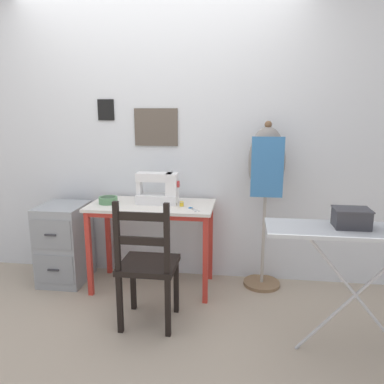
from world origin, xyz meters
name	(u,v)px	position (x,y,z in m)	size (l,w,h in m)	color
ground_plane	(146,301)	(0.00, 0.00, 0.00)	(14.00, 14.00, 0.00)	tan
wall_back	(159,139)	(0.00, 0.59, 1.28)	(10.00, 0.07, 2.55)	silver
sewing_table	(151,216)	(0.00, 0.25, 0.65)	(1.05, 0.53, 0.75)	silver
sewing_machine	(160,189)	(0.07, 0.29, 0.88)	(0.36, 0.17, 0.29)	white
fabric_bowl	(108,200)	(-0.37, 0.23, 0.78)	(0.16, 0.16, 0.06)	#56895B
scissors	(192,209)	(0.37, 0.14, 0.75)	(0.11, 0.13, 0.01)	silver
thread_spool_near_machine	(182,204)	(0.27, 0.22, 0.77)	(0.04, 0.04, 0.04)	yellow
wooden_chair	(147,266)	(0.11, -0.32, 0.45)	(0.40, 0.38, 0.95)	black
filing_cabinet	(65,243)	(-0.82, 0.28, 0.35)	(0.38, 0.46, 0.71)	#93999E
dress_form	(266,172)	(0.95, 0.42, 1.02)	(0.32, 0.32, 1.44)	#846647
ironing_board	(361,237)	(1.47, -0.48, 0.79)	(1.13, 0.34, 0.84)	#ADB2B7
storage_box	(351,218)	(1.41, -0.45, 0.89)	(0.21, 0.17, 0.12)	#333338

